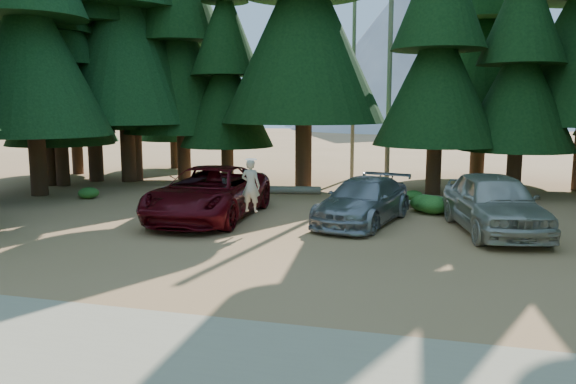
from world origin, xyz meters
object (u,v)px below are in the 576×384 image
silver_minivan_right (494,203)px  log_left (267,190)px  log_mid (420,197)px  log_right (427,205)px  red_pickup (209,193)px  frisbee_player (251,185)px  silver_minivan_center (363,201)px

silver_minivan_right → log_left: (-9.08, 5.65, -0.77)m
log_mid → log_right: (0.31, -1.97, -0.00)m
log_left → log_mid: (6.71, -0.11, -0.03)m
red_pickup → frisbee_player: (2.10, -1.66, 0.57)m
red_pickup → silver_minivan_center: size_ratio=1.26×
red_pickup → log_left: size_ratio=1.34×
silver_minivan_center → log_mid: silver_minivan_center is taller
log_left → log_right: log_left is taller
silver_minivan_center → frisbee_player: bearing=-131.2°
log_mid → silver_minivan_right: bearing=-34.3°
silver_minivan_center → frisbee_player: frisbee_player is taller
frisbee_player → log_mid: (4.93, 7.45, -1.33)m
red_pickup → log_right: size_ratio=1.51×
silver_minivan_center → log_right: silver_minivan_center is taller
red_pickup → silver_minivan_right: silver_minivan_right is taller
frisbee_player → log_right: 7.70m
frisbee_player → log_mid: 9.03m
silver_minivan_right → log_mid: silver_minivan_right is taller
red_pickup → frisbee_player: frisbee_player is taller
silver_minivan_right → log_right: 4.19m
red_pickup → silver_minivan_center: (5.30, 0.61, -0.15)m
log_left → silver_minivan_right: bearing=-41.8°
frisbee_player → log_mid: bearing=-119.6°
silver_minivan_right → log_right: silver_minivan_right is taller
log_left → log_mid: log_left is taller
log_left → silver_minivan_center: bearing=-56.5°
silver_minivan_center → log_mid: bearing=84.9°
log_left → log_mid: bearing=-10.8°
log_left → log_right: (7.02, -2.08, -0.03)m
red_pickup → silver_minivan_center: bearing=4.4°
log_left → log_right: 7.33m
red_pickup → log_right: red_pickup is taller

